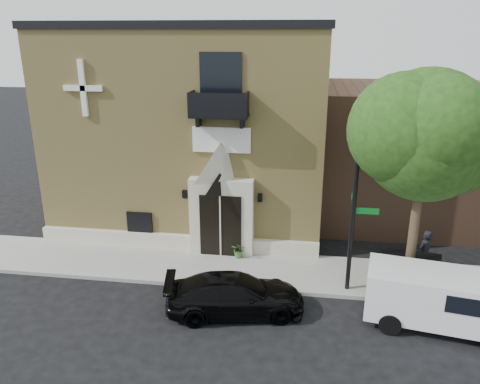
% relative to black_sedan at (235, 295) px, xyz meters
% --- Properties ---
extents(ground, '(120.00, 120.00, 0.00)m').
position_rel_black_sedan_xyz_m(ground, '(-0.18, 1.34, -0.66)').
color(ground, black).
rests_on(ground, ground).
extents(sidewalk, '(42.00, 3.00, 0.15)m').
position_rel_black_sedan_xyz_m(sidewalk, '(0.82, 2.84, -0.59)').
color(sidewalk, gray).
rests_on(sidewalk, ground).
extents(church, '(12.20, 11.01, 9.30)m').
position_rel_black_sedan_xyz_m(church, '(-3.17, 9.29, 3.97)').
color(church, tan).
rests_on(church, ground).
extents(street_tree_left, '(4.97, 4.38, 7.77)m').
position_rel_black_sedan_xyz_m(street_tree_left, '(5.84, 1.69, 5.20)').
color(street_tree_left, '#38281C').
rests_on(street_tree_left, sidewalk).
extents(black_sedan, '(4.85, 2.73, 1.33)m').
position_rel_black_sedan_xyz_m(black_sedan, '(0.00, 0.00, 0.00)').
color(black_sedan, black).
rests_on(black_sedan, ground).
extents(cargo_van, '(4.77, 2.55, 1.85)m').
position_rel_black_sedan_xyz_m(cargo_van, '(6.66, 0.08, 0.37)').
color(cargo_van, white).
rests_on(cargo_van, ground).
extents(street_sign, '(0.93, 0.93, 5.82)m').
position_rel_black_sedan_xyz_m(street_sign, '(3.81, 1.86, 2.42)').
color(street_sign, black).
rests_on(street_sign, sidewalk).
extents(fire_hydrant, '(0.42, 0.34, 0.74)m').
position_rel_black_sedan_xyz_m(fire_hydrant, '(4.84, 1.54, -0.15)').
color(fire_hydrant, '#9E1F00').
rests_on(fire_hydrant, sidewalk).
extents(dumpster, '(2.22, 1.57, 1.31)m').
position_rel_black_sedan_xyz_m(dumpster, '(5.90, 2.06, 0.15)').
color(dumpster, '#0F3A17').
rests_on(dumpster, sidewalk).
extents(planter, '(0.71, 0.65, 0.66)m').
position_rel_black_sedan_xyz_m(planter, '(-0.40, 3.71, -0.18)').
color(planter, '#436F33').
rests_on(planter, sidewalk).
extents(pedestrian_near, '(0.82, 0.80, 1.89)m').
position_rel_black_sedan_xyz_m(pedestrian_near, '(6.62, 3.09, 0.43)').
color(pedestrian_near, black).
rests_on(pedestrian_near, sidewalk).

